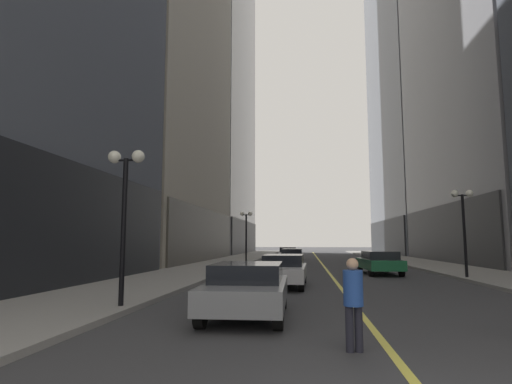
{
  "coord_description": "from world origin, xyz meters",
  "views": [
    {
      "loc": [
        -1.44,
        -3.46,
        1.88
      ],
      "look_at": [
        -5.09,
        27.92,
        5.65
      ],
      "focal_mm": 29.09,
      "sensor_mm": 36.0,
      "label": 1
    }
  ],
  "objects_px": {
    "car_grey": "(247,288)",
    "street_lamp_right_mid": "(463,213)",
    "car_white": "(288,253)",
    "pedestrian_in_blue_hoodie": "(353,297)",
    "car_navy": "(292,257)",
    "car_green": "(379,262)",
    "car_silver": "(284,269)",
    "street_lamp_left_near": "(125,192)",
    "street_lamp_left_far": "(246,225)"
  },
  "relations": [
    {
      "from": "car_white",
      "to": "street_lamp_right_mid",
      "type": "height_order",
      "value": "street_lamp_right_mid"
    },
    {
      "from": "car_white",
      "to": "pedestrian_in_blue_hoodie",
      "type": "relative_size",
      "value": 2.85
    },
    {
      "from": "car_green",
      "to": "car_white",
      "type": "distance_m",
      "value": 16.82
    },
    {
      "from": "car_green",
      "to": "pedestrian_in_blue_hoodie",
      "type": "xyz_separation_m",
      "value": [
        -3.43,
        -17.25,
        0.2
      ]
    },
    {
      "from": "car_grey",
      "to": "street_lamp_right_mid",
      "type": "height_order",
      "value": "street_lamp_right_mid"
    },
    {
      "from": "car_grey",
      "to": "pedestrian_in_blue_hoodie",
      "type": "distance_m",
      "value": 3.83
    },
    {
      "from": "car_grey",
      "to": "street_lamp_right_mid",
      "type": "relative_size",
      "value": 0.95
    },
    {
      "from": "car_green",
      "to": "street_lamp_left_near",
      "type": "height_order",
      "value": "street_lamp_left_near"
    },
    {
      "from": "street_lamp_left_near",
      "to": "street_lamp_left_far",
      "type": "height_order",
      "value": "same"
    },
    {
      "from": "car_silver",
      "to": "car_white",
      "type": "relative_size",
      "value": 1.01
    },
    {
      "from": "street_lamp_left_near",
      "to": "street_lamp_left_far",
      "type": "bearing_deg",
      "value": 90.0
    },
    {
      "from": "car_green",
      "to": "car_white",
      "type": "bearing_deg",
      "value": 110.49
    },
    {
      "from": "car_grey",
      "to": "pedestrian_in_blue_hoodie",
      "type": "bearing_deg",
      "value": -53.44
    },
    {
      "from": "car_grey",
      "to": "street_lamp_left_near",
      "type": "xyz_separation_m",
      "value": [
        -3.51,
        0.42,
        2.54
      ]
    },
    {
      "from": "car_silver",
      "to": "street_lamp_left_far",
      "type": "xyz_separation_m",
      "value": [
        -4.08,
        17.7,
        2.54
      ]
    },
    {
      "from": "car_navy",
      "to": "pedestrian_in_blue_hoodie",
      "type": "relative_size",
      "value": 2.79
    },
    {
      "from": "car_grey",
      "to": "car_silver",
      "type": "xyz_separation_m",
      "value": [
        0.57,
        7.08,
        0.0
      ]
    },
    {
      "from": "car_white",
      "to": "street_lamp_right_mid",
      "type": "relative_size",
      "value": 1.02
    },
    {
      "from": "pedestrian_in_blue_hoodie",
      "to": "street_lamp_left_far",
      "type": "height_order",
      "value": "street_lamp_left_far"
    },
    {
      "from": "car_navy",
      "to": "car_green",
      "type": "bearing_deg",
      "value": -53.94
    },
    {
      "from": "car_green",
      "to": "car_white",
      "type": "height_order",
      "value": "same"
    },
    {
      "from": "car_grey",
      "to": "car_navy",
      "type": "xyz_separation_m",
      "value": [
        0.5,
        21.34,
        -0.0
      ]
    },
    {
      "from": "pedestrian_in_blue_hoodie",
      "to": "street_lamp_right_mid",
      "type": "xyz_separation_m",
      "value": [
        7.01,
        14.07,
        2.34
      ]
    },
    {
      "from": "car_silver",
      "to": "street_lamp_left_far",
      "type": "relative_size",
      "value": 1.04
    },
    {
      "from": "car_silver",
      "to": "street_lamp_left_far",
      "type": "bearing_deg",
      "value": 102.98
    },
    {
      "from": "car_silver",
      "to": "car_white",
      "type": "height_order",
      "value": "same"
    },
    {
      "from": "car_grey",
      "to": "street_lamp_left_near",
      "type": "bearing_deg",
      "value": 173.1
    },
    {
      "from": "street_lamp_left_near",
      "to": "street_lamp_left_far",
      "type": "distance_m",
      "value": 24.36
    },
    {
      "from": "car_navy",
      "to": "car_grey",
      "type": "bearing_deg",
      "value": -91.33
    },
    {
      "from": "car_white",
      "to": "street_lamp_right_mid",
      "type": "bearing_deg",
      "value": -63.43
    },
    {
      "from": "street_lamp_left_near",
      "to": "car_white",
      "type": "bearing_deg",
      "value": 83.56
    },
    {
      "from": "car_silver",
      "to": "car_navy",
      "type": "bearing_deg",
      "value": 90.3
    },
    {
      "from": "car_navy",
      "to": "car_white",
      "type": "xyz_separation_m",
      "value": [
        -0.68,
        8.6,
        0.0
      ]
    },
    {
      "from": "car_green",
      "to": "car_navy",
      "type": "height_order",
      "value": "same"
    },
    {
      "from": "car_white",
      "to": "street_lamp_left_near",
      "type": "distance_m",
      "value": 29.81
    },
    {
      "from": "pedestrian_in_blue_hoodie",
      "to": "street_lamp_left_near",
      "type": "distance_m",
      "value": 7.15
    },
    {
      "from": "car_green",
      "to": "car_silver",
      "type": "bearing_deg",
      "value": -125.9
    },
    {
      "from": "car_navy",
      "to": "car_white",
      "type": "bearing_deg",
      "value": 94.5
    },
    {
      "from": "car_grey",
      "to": "car_white",
      "type": "bearing_deg",
      "value": 90.35
    },
    {
      "from": "car_grey",
      "to": "street_lamp_right_mid",
      "type": "xyz_separation_m",
      "value": [
        9.29,
        11.0,
        2.54
      ]
    },
    {
      "from": "car_grey",
      "to": "car_green",
      "type": "relative_size",
      "value": 0.88
    },
    {
      "from": "street_lamp_left_far",
      "to": "car_navy",
      "type": "bearing_deg",
      "value": -40.72
    },
    {
      "from": "car_silver",
      "to": "car_white",
      "type": "distance_m",
      "value": 22.87
    },
    {
      "from": "car_white",
      "to": "car_navy",
      "type": "bearing_deg",
      "value": -85.5
    },
    {
      "from": "street_lamp_left_far",
      "to": "car_grey",
      "type": "bearing_deg",
      "value": -81.94
    },
    {
      "from": "pedestrian_in_blue_hoodie",
      "to": "car_grey",
      "type": "bearing_deg",
      "value": 126.56
    },
    {
      "from": "pedestrian_in_blue_hoodie",
      "to": "street_lamp_left_far",
      "type": "relative_size",
      "value": 0.36
    },
    {
      "from": "car_navy",
      "to": "pedestrian_in_blue_hoodie",
      "type": "xyz_separation_m",
      "value": [
        1.78,
        -24.41,
        0.2
      ]
    },
    {
      "from": "car_silver",
      "to": "car_navy",
      "type": "height_order",
      "value": "same"
    },
    {
      "from": "car_grey",
      "to": "car_navy",
      "type": "distance_m",
      "value": 21.34
    }
  ]
}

